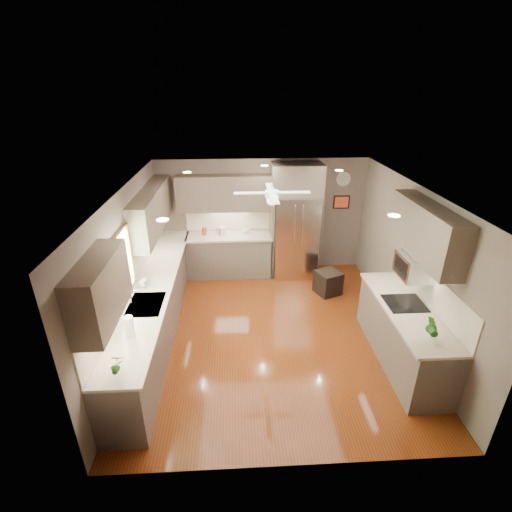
{
  "coord_description": "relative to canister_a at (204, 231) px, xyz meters",
  "views": [
    {
      "loc": [
        -0.56,
        -5.25,
        3.9
      ],
      "look_at": [
        -0.23,
        0.6,
        1.17
      ],
      "focal_mm": 26.0,
      "sensor_mm": 36.0,
      "label": 1
    }
  ],
  "objects": [
    {
      "name": "recessed_lights",
      "position": [
        1.21,
        -1.84,
        1.47
      ],
      "size": [
        2.84,
        3.14,
        0.01
      ],
      "color": "white",
      "rests_on": "ceiling"
    },
    {
      "name": "refrigerator",
      "position": [
        1.95,
        -0.08,
        0.17
      ],
      "size": [
        1.06,
        0.75,
        2.45
      ],
      "color": "silver",
      "rests_on": "ground"
    },
    {
      "name": "left_run",
      "position": [
        -0.7,
        -2.09,
        -0.54
      ],
      "size": [
        0.65,
        4.7,
        1.45
      ],
      "color": "#50443A",
      "rests_on": "ground"
    },
    {
      "name": "ceiling_fan",
      "position": [
        1.25,
        -1.94,
        1.31
      ],
      "size": [
        1.18,
        1.18,
        0.32
      ],
      "color": "white",
      "rests_on": "ceiling"
    },
    {
      "name": "wall_clock",
      "position": [
        3.0,
        0.24,
        1.03
      ],
      "size": [
        0.3,
        0.03,
        0.3
      ],
      "color": "white",
      "rests_on": "wall_back"
    },
    {
      "name": "potted_plant_left",
      "position": [
        -0.68,
        -4.2,
        0.07
      ],
      "size": [
        0.17,
        0.12,
        0.3
      ],
      "primitive_type": "imported",
      "rotation": [
        0.0,
        0.0,
        0.12
      ],
      "color": "#225D1A",
      "rests_on": "left_run"
    },
    {
      "name": "paper_towel",
      "position": [
        -0.71,
        -3.49,
        0.06
      ],
      "size": [
        0.12,
        0.12,
        0.31
      ],
      "color": "white",
      "rests_on": "left_run"
    },
    {
      "name": "wall_left",
      "position": [
        -1.0,
        -2.24,
        0.23
      ],
      "size": [
        0.0,
        5.0,
        5.0
      ],
      "primitive_type": "plane",
      "rotation": [
        1.57,
        0.0,
        1.57
      ],
      "color": "#65584D",
      "rests_on": "ground"
    },
    {
      "name": "ceiling",
      "position": [
        1.25,
        -2.24,
        1.48
      ],
      "size": [
        5.0,
        5.0,
        0.0
      ],
      "primitive_type": "plane",
      "rotation": [
        3.14,
        0.0,
        0.0
      ],
      "color": "white",
      "rests_on": "ground"
    },
    {
      "name": "soap_bottle",
      "position": [
        -0.8,
        -2.21,
        0.01
      ],
      "size": [
        0.1,
        0.1,
        0.19
      ],
      "primitive_type": "imported",
      "rotation": [
        0.0,
        0.0,
        -0.21
      ],
      "color": "white",
      "rests_on": "left_run"
    },
    {
      "name": "canister_a",
      "position": [
        0.0,
        0.0,
        0.0
      ],
      "size": [
        0.13,
        0.13,
        0.16
      ],
      "primitive_type": "cylinder",
      "rotation": [
        0.0,
        0.0,
        -0.38
      ],
      "color": "#973210",
      "rests_on": "back_run"
    },
    {
      "name": "right_run",
      "position": [
        3.18,
        -3.04,
        -0.54
      ],
      "size": [
        0.7,
        2.2,
        1.45
      ],
      "color": "#50443A",
      "rests_on": "ground"
    },
    {
      "name": "back_run",
      "position": [
        0.53,
        -0.04,
        -0.54
      ],
      "size": [
        1.85,
        0.65,
        1.45
      ],
      "color": "#50443A",
      "rests_on": "ground"
    },
    {
      "name": "window",
      "position": [
        -0.97,
        -2.74,
        0.53
      ],
      "size": [
        0.05,
        1.12,
        0.92
      ],
      "color": "#BFF2B2",
      "rests_on": "wall_left"
    },
    {
      "name": "wall_right",
      "position": [
        3.5,
        -2.24,
        0.23
      ],
      "size": [
        0.0,
        5.0,
        5.0
      ],
      "primitive_type": "plane",
      "rotation": [
        1.57,
        0.0,
        -1.57
      ],
      "color": "#65584D",
      "rests_on": "ground"
    },
    {
      "name": "potted_plant_right",
      "position": [
        3.15,
        -3.75,
        0.08
      ],
      "size": [
        0.19,
        0.17,
        0.32
      ],
      "primitive_type": "imported",
      "rotation": [
        0.0,
        0.0,
        -0.17
      ],
      "color": "#225D1A",
      "rests_on": "right_run"
    },
    {
      "name": "floor",
      "position": [
        1.25,
        -2.24,
        -1.02
      ],
      "size": [
        5.0,
        5.0,
        0.0
      ],
      "primitive_type": "plane",
      "color": "#4D230A",
      "rests_on": "ground"
    },
    {
      "name": "microwave",
      "position": [
        3.28,
        -2.79,
        0.46
      ],
      "size": [
        0.43,
        0.55,
        0.34
      ],
      "color": "silver",
      "rests_on": "wall_right"
    },
    {
      "name": "bowl",
      "position": [
        0.89,
        -0.01,
        -0.06
      ],
      "size": [
        0.25,
        0.25,
        0.05
      ],
      "primitive_type": "imported",
      "rotation": [
        0.0,
        0.0,
        0.31
      ],
      "color": "beige",
      "rests_on": "back_run"
    },
    {
      "name": "wall_front",
      "position": [
        1.25,
        -4.74,
        0.23
      ],
      "size": [
        4.5,
        0.0,
        4.5
      ],
      "primitive_type": "plane",
      "rotation": [
        -1.57,
        0.0,
        0.0
      ],
      "color": "#65584D",
      "rests_on": "ground"
    },
    {
      "name": "stool",
      "position": [
        2.53,
        -1.0,
        -0.78
      ],
      "size": [
        0.58,
        0.58,
        0.5
      ],
      "color": "black",
      "rests_on": "ground"
    },
    {
      "name": "sink",
      "position": [
        -0.68,
        -2.74,
        -0.11
      ],
      "size": [
        0.5,
        0.7,
        0.32
      ],
      "color": "silver",
      "rests_on": "left_run"
    },
    {
      "name": "framed_print",
      "position": [
        3.0,
        0.24,
        0.53
      ],
      "size": [
        0.36,
        0.03,
        0.3
      ],
      "color": "black",
      "rests_on": "wall_back"
    },
    {
      "name": "wall_back",
      "position": [
        1.25,
        0.26,
        0.23
      ],
      "size": [
        4.5,
        0.0,
        4.5
      ],
      "primitive_type": "plane",
      "rotation": [
        1.57,
        0.0,
        0.0
      ],
      "color": "#65584D",
      "rests_on": "ground"
    },
    {
      "name": "uppers",
      "position": [
        0.51,
        -1.53,
        0.85
      ],
      "size": [
        4.5,
        4.7,
        0.95
      ],
      "color": "#50443A",
      "rests_on": "wall_left"
    },
    {
      "name": "canister_b",
      "position": [
        0.29,
        -0.01,
        -0.01
      ],
      "size": [
        0.11,
        0.11,
        0.15
      ],
      "primitive_type": "cylinder",
      "rotation": [
        0.0,
        0.0,
        0.12
      ],
      "color": "silver",
      "rests_on": "back_run"
    },
    {
      "name": "canister_c",
      "position": [
        0.4,
        -0.05,
        0.01
      ],
      "size": [
        0.12,
        0.12,
        0.2
      ],
      "primitive_type": "cylinder",
      "rotation": [
        0.0,
        0.0,
        0.02
      ],
      "color": "beige",
      "rests_on": "back_run"
    }
  ]
}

